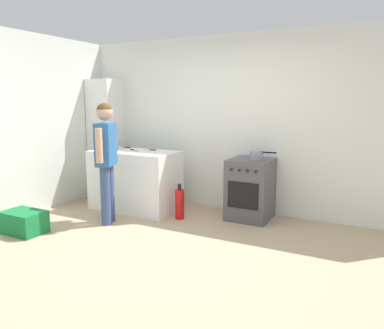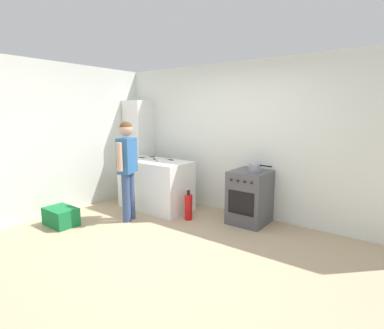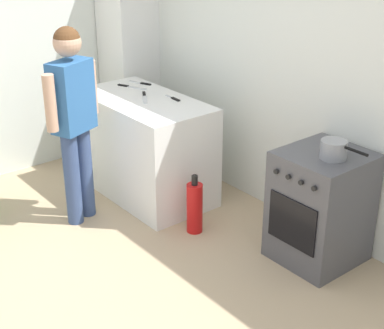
# 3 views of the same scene
# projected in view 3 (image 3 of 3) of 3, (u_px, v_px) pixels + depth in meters

# --- Properties ---
(ground_plane) EXTENTS (8.00, 8.00, 0.00)m
(ground_plane) POSITION_uv_depth(u_px,v_px,m) (114.00, 317.00, 3.81)
(ground_plane) COLOR tan
(back_wall) EXTENTS (6.00, 0.10, 2.60)m
(back_wall) POSITION_uv_depth(u_px,v_px,m) (327.00, 72.00, 4.39)
(back_wall) COLOR silver
(back_wall) RESTS_ON ground
(counter_unit) EXTENTS (1.30, 0.70, 0.90)m
(counter_unit) POSITION_uv_depth(u_px,v_px,m) (145.00, 147.00, 5.27)
(counter_unit) COLOR white
(counter_unit) RESTS_ON ground
(oven_left) EXTENTS (0.57, 0.62, 0.85)m
(oven_left) POSITION_uv_depth(u_px,v_px,m) (320.00, 207.00, 4.29)
(oven_left) COLOR #4C4C51
(oven_left) RESTS_ON ground
(pot) EXTENTS (0.36, 0.18, 0.13)m
(pot) POSITION_uv_depth(u_px,v_px,m) (334.00, 150.00, 4.01)
(pot) COLOR gray
(pot) RESTS_ON oven_left
(knife_paring) EXTENTS (0.21, 0.04, 0.01)m
(knife_paring) POSITION_uv_depth(u_px,v_px,m) (174.00, 98.00, 5.08)
(knife_paring) COLOR silver
(knife_paring) RESTS_ON counter_unit
(knife_carving) EXTENTS (0.30, 0.20, 0.01)m
(knife_carving) POSITION_uv_depth(u_px,v_px,m) (145.00, 97.00, 5.11)
(knife_carving) COLOR silver
(knife_carving) RESTS_ON counter_unit
(knife_chef) EXTENTS (0.30, 0.15, 0.01)m
(knife_chef) POSITION_uv_depth(u_px,v_px,m) (131.00, 87.00, 5.40)
(knife_chef) COLOR silver
(knife_chef) RESTS_ON counter_unit
(knife_utility) EXTENTS (0.25, 0.11, 0.01)m
(knife_utility) POSITION_uv_depth(u_px,v_px,m) (141.00, 83.00, 5.51)
(knife_utility) COLOR silver
(knife_utility) RESTS_ON counter_unit
(person) EXTENTS (0.31, 0.54, 1.62)m
(person) POSITION_uv_depth(u_px,v_px,m) (73.00, 110.00, 4.61)
(person) COLOR #384C7A
(person) RESTS_ON ground
(fire_extinguisher) EXTENTS (0.13, 0.13, 0.50)m
(fire_extinguisher) POSITION_uv_depth(u_px,v_px,m) (195.00, 207.00, 4.72)
(fire_extinguisher) COLOR red
(fire_extinguisher) RESTS_ON ground
(larder_cabinet) EXTENTS (0.48, 0.44, 2.00)m
(larder_cabinet) POSITION_uv_depth(u_px,v_px,m) (129.00, 58.00, 5.99)
(larder_cabinet) COLOR white
(larder_cabinet) RESTS_ON ground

